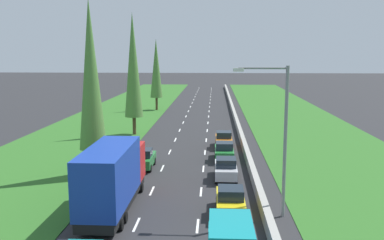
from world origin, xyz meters
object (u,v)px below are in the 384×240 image
orange_hatchback_right_lane (224,140)px  poplar_tree_second (91,75)px  poplar_tree_fourth (156,69)px  green_hatchback_right_lane (224,151)px  blue_box_truck_left_lane (113,176)px  yellow_hatchback_right_lane (230,201)px  silver_hatchback_right_lane (226,168)px  street_light_mast (280,131)px  green_hatchback_left_lane (143,159)px  poplar_tree_third (133,65)px

orange_hatchback_right_lane → poplar_tree_second: poplar_tree_second is taller
poplar_tree_fourth → green_hatchback_right_lane: bearing=-72.3°
orange_hatchback_right_lane → poplar_tree_fourth: size_ratio=0.32×
blue_box_truck_left_lane → poplar_tree_fourth: bearing=94.5°
poplar_tree_second → poplar_tree_fourth: (-0.37, 39.47, -0.89)m
yellow_hatchback_right_lane → poplar_tree_fourth: 48.83m
silver_hatchback_right_lane → poplar_tree_second: size_ratio=0.28×
green_hatchback_right_lane → blue_box_truck_left_lane: 14.74m
poplar_tree_fourth → street_light_mast: 49.39m
green_hatchback_right_lane → silver_hatchback_right_lane: bearing=-90.0°
poplar_tree_second → silver_hatchback_right_lane: bearing=-2.4°
green_hatchback_right_lane → green_hatchback_left_lane: bearing=-155.5°
poplar_tree_fourth → poplar_tree_third: bearing=-89.1°
poplar_tree_second → poplar_tree_fourth: poplar_tree_second is taller
blue_box_truck_left_lane → poplar_tree_second: bearing=114.4°
street_light_mast → orange_hatchback_right_lane: bearing=98.6°
yellow_hatchback_right_lane → green_hatchback_right_lane: bearing=90.4°
orange_hatchback_right_lane → poplar_tree_third: bearing=148.6°
yellow_hatchback_right_lane → silver_hatchback_right_lane: 7.26m
green_hatchback_right_lane → poplar_tree_third: (-10.52, 11.78, 7.43)m
green_hatchback_right_lane → street_light_mast: street_light_mast is taller
silver_hatchback_right_lane → green_hatchback_left_lane: same height
orange_hatchback_right_lane → silver_hatchback_right_lane: bearing=-90.4°
orange_hatchback_right_lane → poplar_tree_fourth: (-10.94, 28.74, 6.27)m
poplar_tree_fourth → blue_box_truck_left_lane: bearing=-85.5°
green_hatchback_right_lane → poplar_tree_second: size_ratio=0.28×
blue_box_truck_left_lane → poplar_tree_third: size_ratio=0.65×
green_hatchback_left_lane → street_light_mast: size_ratio=0.43×
silver_hatchback_right_lane → poplar_tree_second: bearing=177.6°
orange_hatchback_right_lane → poplar_tree_fourth: poplar_tree_fourth is taller
orange_hatchback_right_lane → poplar_tree_second: bearing=-134.5°
green_hatchback_left_lane → poplar_tree_second: 8.31m
green_hatchback_left_lane → poplar_tree_fourth: (-3.94, 37.20, 6.27)m
poplar_tree_second → poplar_tree_third: poplar_tree_third is taller
yellow_hatchback_right_lane → orange_hatchback_right_lane: (-0.02, 18.43, 0.00)m
green_hatchback_right_lane → green_hatchback_left_lane: 7.62m
yellow_hatchback_right_lane → green_hatchback_left_lane: same height
green_hatchback_right_lane → orange_hatchback_right_lane: same height
orange_hatchback_right_lane → street_light_mast: 19.37m
green_hatchback_right_lane → blue_box_truck_left_lane: blue_box_truck_left_lane is taller
silver_hatchback_right_lane → poplar_tree_fourth: 41.84m
poplar_tree_second → orange_hatchback_right_lane: bearing=45.5°
green_hatchback_right_lane → poplar_tree_second: poplar_tree_second is taller
blue_box_truck_left_lane → orange_hatchback_right_lane: (7.22, 18.12, -1.35)m
blue_box_truck_left_lane → poplar_tree_fourth: poplar_tree_fourth is taller
yellow_hatchback_right_lane → blue_box_truck_left_lane: blue_box_truck_left_lane is taller
yellow_hatchback_right_lane → poplar_tree_fourth: (-10.96, 47.16, 6.27)m
blue_box_truck_left_lane → poplar_tree_second: poplar_tree_second is taller
green_hatchback_right_lane → blue_box_truck_left_lane: size_ratio=0.41×
green_hatchback_left_lane → poplar_tree_fourth: bearing=96.0°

